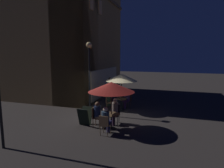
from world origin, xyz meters
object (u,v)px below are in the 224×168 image
cafe_chair_1 (105,123)px  patron_seated_3 (127,97)px  patio_umbrella_0 (111,87)px  patron_standing_5 (110,89)px  cafe_chair_3 (128,99)px  patron_seated_1 (106,119)px  street_lamp_near_corner (89,64)px  patron_seated_2 (115,110)px  cafe_table_0 (111,118)px  cafe_chair_4 (108,101)px  patron_seated_0 (98,113)px  menu_sandwich_board (85,116)px  patio_umbrella_1 (122,78)px  cafe_table_1 (121,102)px  patron_standing_4 (109,93)px  cafe_chair_0 (96,115)px  cafe_chair_2 (115,112)px

cafe_chair_1 → patron_seated_3: patron_seated_3 is taller
patio_umbrella_0 → patron_standing_5: (5.41, 1.87, -1.08)m
cafe_chair_3 → patron_seated_1: patron_seated_1 is taller
street_lamp_near_corner → patron_seated_2: size_ratio=3.24×
cafe_table_0 → cafe_chair_1: bearing=176.6°
cafe_chair_4 → patron_seated_0: bearing=-92.7°
cafe_chair_1 → patron_seated_2: 1.49m
patron_seated_2 → patron_standing_5: (4.71, 1.82, 0.16)m
menu_sandwich_board → patron_seated_1: size_ratio=0.70×
patio_umbrella_1 → patron_seated_0: size_ratio=1.84×
cafe_table_0 → patron_seated_3: (3.76, 0.17, 0.17)m
cafe_table_1 → patron_seated_0: 3.13m
patron_standing_5 → cafe_table_0: bearing=-111.4°
street_lamp_near_corner → patron_standing_5: street_lamp_near_corner is taller
patron_seated_1 → patron_standing_4: size_ratio=0.75×
cafe_chair_4 → cafe_chair_0: bearing=-95.5°
patron_seated_1 → patron_standing_5: size_ratio=0.70×
patio_umbrella_0 → cafe_table_0: bearing=-45.0°
patron_seated_3 → patron_standing_4: size_ratio=0.76×
cafe_chair_4 → patron_standing_5: (2.48, 0.68, 0.32)m
menu_sandwich_board → cafe_chair_1: 1.63m
street_lamp_near_corner → patio_umbrella_1: street_lamp_near_corner is taller
cafe_table_0 → cafe_chair_1: (-0.77, 0.05, -0.00)m
cafe_chair_4 → patron_seated_1: size_ratio=0.77×
patron_seated_2 → patron_seated_3: bearing=177.7°
cafe_table_0 → cafe_chair_3: cafe_chair_3 is taller
cafe_table_1 → patron_seated_2: bearing=-172.5°
menu_sandwich_board → patron_seated_1: patron_seated_1 is taller
cafe_table_0 → patron_seated_1: patron_seated_1 is taller
cafe_table_0 → patio_umbrella_0: (-0.00, 0.00, 1.42)m
patron_seated_0 → patron_seated_3: patron_seated_3 is taller
cafe_chair_4 → patron_seated_2: patron_seated_2 is taller
patio_umbrella_1 → patron_seated_0: (-3.11, 0.27, -1.33)m
cafe_table_1 → menu_sandwich_board: bearing=161.2°
menu_sandwich_board → cafe_chair_3: size_ratio=0.96×
cafe_chair_3 → patron_seated_0: patron_seated_0 is taller
cafe_table_1 → patron_seated_0: (-3.11, 0.27, 0.16)m
menu_sandwich_board → patron_seated_2: patron_seated_2 is taller
patio_umbrella_0 → cafe_chair_3: patio_umbrella_0 is taller
cafe_chair_2 → patron_standing_5: bearing=-162.9°
cafe_table_1 → cafe_chair_4: 0.84m
patron_seated_0 → cafe_chair_3: bearing=84.1°
patron_standing_4 → patio_umbrella_0: bearing=-165.1°
menu_sandwich_board → patron_seated_3: bearing=-17.4°
cafe_chair_2 → cafe_chair_3: 3.04m
menu_sandwich_board → cafe_chair_4: 2.81m
cafe_chair_1 → cafe_chair_3: size_ratio=1.00×
cafe_chair_2 → patron_seated_1: bearing=-3.4°
patio_umbrella_1 → patron_seated_1: 4.00m
patron_seated_0 → patron_seated_2: bearing=51.0°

